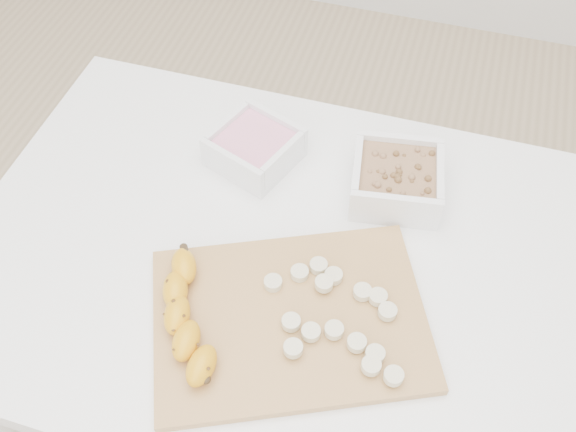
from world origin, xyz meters
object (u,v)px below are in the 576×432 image
(table, at_px, (283,287))
(banana, at_px, (188,318))
(bowl_granola, at_px, (396,179))
(cutting_board, at_px, (290,319))
(bowl_yogurt, at_px, (255,147))

(table, xyz_separation_m, banana, (-0.09, -0.16, 0.13))
(bowl_granola, xyz_separation_m, cutting_board, (-0.10, -0.28, -0.03))
(bowl_yogurt, distance_m, cutting_board, 0.32)
(cutting_board, height_order, banana, banana)
(cutting_board, bearing_deg, bowl_yogurt, 117.39)
(banana, bearing_deg, bowl_granola, 36.35)
(bowl_granola, height_order, banana, bowl_granola)
(table, bearing_deg, bowl_yogurt, 120.26)
(bowl_granola, distance_m, cutting_board, 0.30)
(bowl_granola, bearing_deg, table, -129.20)
(bowl_granola, xyz_separation_m, banana, (-0.23, -0.33, -0.00))
(bowl_yogurt, bearing_deg, banana, -87.37)
(bowl_granola, bearing_deg, cutting_board, -109.03)
(table, height_order, bowl_granola, bowl_granola)
(cutting_board, xyz_separation_m, banana, (-0.13, -0.05, 0.03))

